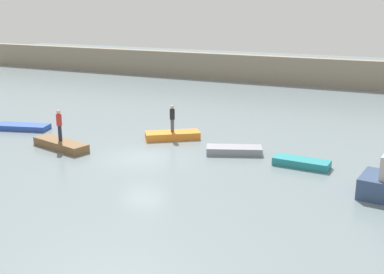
# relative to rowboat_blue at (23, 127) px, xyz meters

# --- Properties ---
(ground_plane) EXTENTS (120.00, 120.00, 0.00)m
(ground_plane) POSITION_rel_rowboat_blue_xyz_m (10.59, -1.93, -0.18)
(ground_plane) COLOR slate
(embankment_wall) EXTENTS (80.00, 1.20, 2.86)m
(embankment_wall) POSITION_rel_rowboat_blue_xyz_m (10.59, 26.53, 1.26)
(embankment_wall) COLOR gray
(embankment_wall) RESTS_ON ground_plane
(rowboat_blue) EXTENTS (3.81, 2.16, 0.35)m
(rowboat_blue) POSITION_rel_rowboat_blue_xyz_m (0.00, 0.00, 0.00)
(rowboat_blue) COLOR #2B4CAD
(rowboat_blue) RESTS_ON ground_plane
(rowboat_brown) EXTENTS (4.10, 2.04, 0.48)m
(rowboat_brown) POSITION_rel_rowboat_blue_xyz_m (5.32, -2.49, 0.06)
(rowboat_brown) COLOR brown
(rowboat_brown) RESTS_ON ground_plane
(rowboat_orange) EXTENTS (3.49, 2.94, 0.44)m
(rowboat_orange) POSITION_rel_rowboat_blue_xyz_m (10.34, 2.21, 0.05)
(rowboat_orange) COLOR orange
(rowboat_orange) RESTS_ON ground_plane
(rowboat_grey) EXTENTS (3.34, 2.22, 0.42)m
(rowboat_grey) POSITION_rel_rowboat_blue_xyz_m (14.98, 0.87, 0.03)
(rowboat_grey) COLOR gray
(rowboat_grey) RESTS_ON ground_plane
(rowboat_teal) EXTENTS (2.97, 1.22, 0.41)m
(rowboat_teal) POSITION_rel_rowboat_blue_xyz_m (18.97, 0.25, 0.03)
(rowboat_teal) COLOR teal
(rowboat_teal) RESTS_ON ground_plane
(person_dark_shirt) EXTENTS (0.32, 0.32, 1.74)m
(person_dark_shirt) POSITION_rel_rowboat_blue_xyz_m (10.34, 2.21, 1.25)
(person_dark_shirt) COLOR #4C4C56
(person_dark_shirt) RESTS_ON rowboat_orange
(person_red_shirt) EXTENTS (0.32, 0.32, 1.87)m
(person_red_shirt) POSITION_rel_rowboat_blue_xyz_m (5.32, -2.49, 1.36)
(person_red_shirt) COLOR #232838
(person_red_shirt) RESTS_ON rowboat_brown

